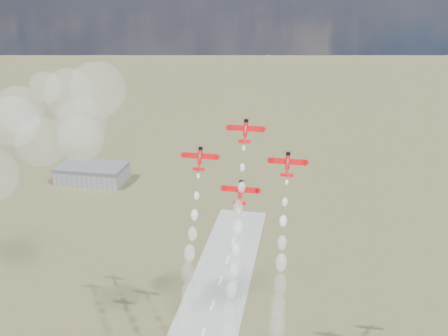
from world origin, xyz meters
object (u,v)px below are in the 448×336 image
plane_lead (245,131)px  plane_left (200,158)px  plane_right (288,164)px  plane_slot (240,192)px  hangar (92,173)px

plane_lead → plane_left: bearing=-161.5°
plane_lead → plane_right: size_ratio=1.00×
plane_left → plane_slot: (13.77, -4.59, -8.47)m
plane_slot → plane_right: bearing=18.5°
plane_lead → plane_left: size_ratio=1.00×
hangar → plane_right: 244.97m
plane_left → plane_right: 27.54m
hangar → plane_lead: (139.36, -167.94, 90.90)m
plane_lead → plane_right: bearing=-18.5°
plane_lead → plane_left: plane_lead is taller
plane_right → plane_slot: 16.81m
hangar → plane_lead: size_ratio=4.61×
plane_lead → plane_slot: 19.28m
hangar → plane_slot: 237.20m
hangar → plane_right: (153.13, -172.53, 82.43)m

